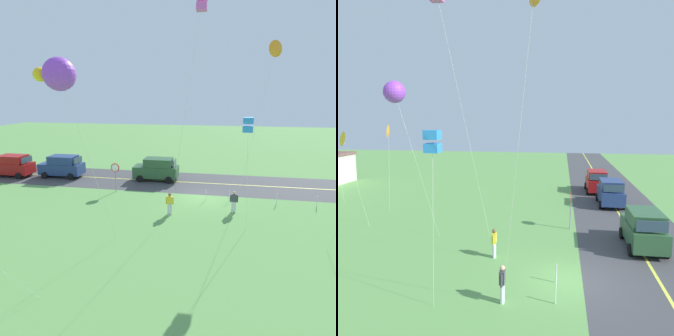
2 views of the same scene
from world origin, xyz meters
TOP-DOWN VIEW (x-y plane):
  - ground_plane at (0.00, 0.00)m, footprint 120.00×120.00m
  - asphalt_road at (0.00, -4.00)m, footprint 120.00×7.00m
  - road_centre_stripe at (0.00, -4.00)m, footprint 120.00×0.16m
  - car_suv_foreground at (4.85, -4.20)m, footprint 4.40×2.12m
  - car_parked_east_far at (20.11, -2.98)m, footprint 4.40×2.12m
  - car_parked_east_near at (14.77, -3.65)m, footprint 4.40×2.12m
  - stop_sign at (7.64, -0.10)m, footprint 0.76×0.08m
  - person_adult_near at (-2.40, 2.85)m, footprint 0.58×0.22m
  - person_adult_companion at (2.09, 4.06)m, footprint 0.58×0.22m
  - kite_green_far at (-2.79, 5.49)m, footprint 0.61×0.56m
  - kite_pink_drift at (8.26, 16.77)m, footprint 2.78×3.66m
  - kite_orange_near at (5.67, 11.19)m, footprint 2.17×3.82m
  - kite_cyan_top at (11.51, 14.83)m, footprint 1.87×0.71m
  - fence_post_2 at (-2.15, 0.70)m, footprint 0.05×0.05m
  - fence_post_3 at (-0.31, 0.70)m, footprint 0.05×0.05m

SIDE VIEW (x-z plane):
  - ground_plane at x=0.00m, z-range -0.10..0.00m
  - asphalt_road at x=0.00m, z-range 0.00..0.00m
  - road_centre_stripe at x=0.00m, z-range 0.00..0.01m
  - fence_post_2 at x=-2.15m, z-range 0.00..0.90m
  - fence_post_3 at x=-0.31m, z-range 0.00..0.90m
  - person_adult_near at x=-2.40m, z-range 0.06..1.66m
  - person_adult_companion at x=2.09m, z-range 0.06..1.66m
  - car_suv_foreground at x=4.85m, z-range 0.03..2.27m
  - car_parked_east_far at x=20.11m, z-range 0.03..2.27m
  - car_parked_east_near at x=14.77m, z-range 0.03..2.27m
  - stop_sign at x=7.64m, z-range 0.52..3.08m
  - kite_pink_drift at x=8.26m, z-range 2.67..9.16m
  - kite_cyan_top at x=11.51m, z-range 2.89..9.82m
  - kite_green_far at x=-2.79m, z-range 3.07..10.09m
  - kite_orange_near at x=5.67m, z-range 4.21..14.04m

